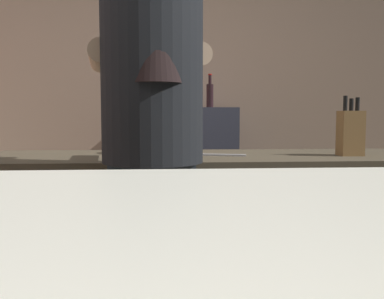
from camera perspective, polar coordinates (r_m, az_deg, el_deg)
The scene contains 10 objects.
wall_back at distance 3.45m, azimuth -6.01°, elevation 9.16°, with size 5.20×0.10×2.70m, color #9B7C66.
prep_counter at distance 1.92m, azimuth 3.17°, elevation -14.33°, with size 2.10×0.60×0.91m, color #483E2F.
back_shelf at distance 3.20m, azimuth -0.93°, elevation -4.37°, with size 0.80×0.36×1.15m, color #323542.
bartender at distance 1.35m, azimuth -5.59°, elevation 1.20°, with size 0.46×0.54×1.72m.
knife_block at distance 1.92m, azimuth 21.71°, elevation 2.30°, with size 0.10×0.08×0.27m.
mixing_bowl at distance 1.94m, azimuth -8.95°, elevation 0.30°, with size 0.20×0.20×0.05m, color slate.
chefs_knife at distance 1.78m, azimuth 3.85°, elevation -0.79°, with size 0.24×0.03×0.01m, color silver.
bottle_hot_sauce at distance 3.10m, azimuth 2.58°, elevation 7.86°, with size 0.05×0.05×0.26m.
bottle_olive_oil at distance 3.13m, azimuth -2.00°, elevation 7.71°, with size 0.07×0.07×0.24m.
bottle_vinegar at distance 3.18m, azimuth -3.67°, elevation 7.36°, with size 0.07×0.07×0.20m.
Camera 1 is at (0.12, -1.24, 1.08)m, focal length 37.32 mm.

